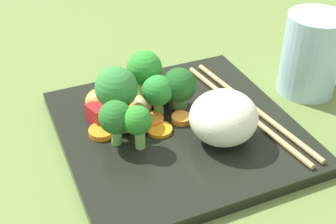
% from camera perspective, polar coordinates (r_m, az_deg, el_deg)
% --- Properties ---
extents(ground_plane, '(1.10, 1.10, 0.02)m').
position_cam_1_polar(ground_plane, '(0.55, 1.21, -3.74)').
color(ground_plane, '#5D7739').
extents(square_plate, '(0.28, 0.28, 0.01)m').
position_cam_1_polar(square_plate, '(0.54, 1.24, -2.33)').
color(square_plate, black).
rests_on(square_plate, ground_plane).
extents(rice_mound, '(0.08, 0.08, 0.06)m').
position_cam_1_polar(rice_mound, '(0.50, 7.00, -0.69)').
color(rice_mound, white).
rests_on(rice_mound, square_plate).
extents(broccoli_floret_0, '(0.05, 0.05, 0.07)m').
position_cam_1_polar(broccoli_floret_0, '(0.52, -6.48, 2.81)').
color(broccoli_floret_0, '#68B14D').
rests_on(broccoli_floret_0, square_plate).
extents(broccoli_floret_1, '(0.04, 0.04, 0.05)m').
position_cam_1_polar(broccoli_floret_1, '(0.54, -1.33, 2.62)').
color(broccoli_floret_1, '#68A048').
rests_on(broccoli_floret_1, square_plate).
extents(broccoli_floret_2, '(0.04, 0.04, 0.06)m').
position_cam_1_polar(broccoli_floret_2, '(0.49, -6.59, -0.82)').
color(broccoli_floret_2, '#73C158').
rests_on(broccoli_floret_2, square_plate).
extents(broccoli_floret_3, '(0.04, 0.04, 0.07)m').
position_cam_1_polar(broccoli_floret_3, '(0.56, -3.00, 5.26)').
color(broccoli_floret_3, '#7DBE5F').
rests_on(broccoli_floret_3, square_plate).
extents(broccoli_floret_4, '(0.03, 0.03, 0.05)m').
position_cam_1_polar(broccoli_floret_4, '(0.49, -3.87, -1.25)').
color(broccoli_floret_4, '#7DBF58').
rests_on(broccoli_floret_4, square_plate).
extents(broccoli_floret_5, '(0.04, 0.04, 0.05)m').
position_cam_1_polar(broccoli_floret_5, '(0.55, 1.42, 3.24)').
color(broccoli_floret_5, '#5F9F44').
rests_on(broccoli_floret_5, square_plate).
extents(carrot_slice_0, '(0.04, 0.04, 0.01)m').
position_cam_1_polar(carrot_slice_0, '(0.54, -2.02, -0.98)').
color(carrot_slice_0, orange).
rests_on(carrot_slice_0, square_plate).
extents(carrot_slice_1, '(0.04, 0.04, 0.00)m').
position_cam_1_polar(carrot_slice_1, '(0.52, -0.92, -2.42)').
color(carrot_slice_1, orange).
rests_on(carrot_slice_1, square_plate).
extents(carrot_slice_2, '(0.02, 0.02, 0.01)m').
position_cam_1_polar(carrot_slice_2, '(0.54, 1.67, -0.83)').
color(carrot_slice_2, orange).
rests_on(carrot_slice_2, square_plate).
extents(carrot_slice_3, '(0.03, 0.03, 0.01)m').
position_cam_1_polar(carrot_slice_3, '(0.53, -8.35, -2.46)').
color(carrot_slice_3, orange).
rests_on(carrot_slice_3, square_plate).
extents(carrot_slice_4, '(0.03, 0.03, 0.01)m').
position_cam_1_polar(carrot_slice_4, '(0.57, -5.20, 0.72)').
color(carrot_slice_4, orange).
rests_on(carrot_slice_4, square_plate).
extents(carrot_slice_5, '(0.04, 0.04, 0.01)m').
position_cam_1_polar(carrot_slice_5, '(0.59, -7.48, 1.96)').
color(carrot_slice_5, orange).
rests_on(carrot_slice_5, square_plate).
extents(pepper_chunk_0, '(0.03, 0.03, 0.02)m').
position_cam_1_polar(pepper_chunk_0, '(0.54, -8.41, -0.10)').
color(pepper_chunk_0, red).
rests_on(pepper_chunk_0, square_plate).
extents(pepper_chunk_1, '(0.03, 0.03, 0.02)m').
position_cam_1_polar(pepper_chunk_1, '(0.60, -2.78, 3.57)').
color(pepper_chunk_1, red).
rests_on(pepper_chunk_1, square_plate).
extents(pepper_chunk_2, '(0.03, 0.03, 0.02)m').
position_cam_1_polar(pepper_chunk_2, '(0.57, -1.03, 2.27)').
color(pepper_chunk_2, red).
rests_on(pepper_chunk_2, square_plate).
extents(chicken_piece_0, '(0.05, 0.05, 0.03)m').
position_cam_1_polar(chicken_piece_0, '(0.56, -8.52, 1.43)').
color(chicken_piece_0, '#BD8F42').
rests_on(chicken_piece_0, square_plate).
extents(chicken_piece_1, '(0.04, 0.04, 0.02)m').
position_cam_1_polar(chicken_piece_1, '(0.59, -4.80, 3.04)').
color(chicken_piece_1, tan).
rests_on(chicken_piece_1, square_plate).
extents(chicken_piece_2, '(0.03, 0.03, 0.02)m').
position_cam_1_polar(chicken_piece_2, '(0.56, -3.25, 1.02)').
color(chicken_piece_2, tan).
rests_on(chicken_piece_2, square_plate).
extents(chicken_piece_3, '(0.04, 0.04, 0.02)m').
position_cam_1_polar(chicken_piece_3, '(0.53, -5.82, -1.70)').
color(chicken_piece_3, tan).
rests_on(chicken_piece_3, square_plate).
extents(chicken_piece_4, '(0.03, 0.03, 0.01)m').
position_cam_1_polar(chicken_piece_4, '(0.52, -3.13, -1.87)').
color(chicken_piece_4, tan).
rests_on(chicken_piece_4, square_plate).
extents(chopstick_pair, '(0.24, 0.04, 0.01)m').
position_cam_1_polar(chopstick_pair, '(0.57, 10.03, 0.35)').
color(chopstick_pair, tan).
rests_on(chopstick_pair, square_plate).
extents(drinking_glass, '(0.08, 0.08, 0.11)m').
position_cam_1_polar(drinking_glass, '(0.63, 17.57, 6.93)').
color(drinking_glass, '#AED8E7').
rests_on(drinking_glass, ground_plane).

